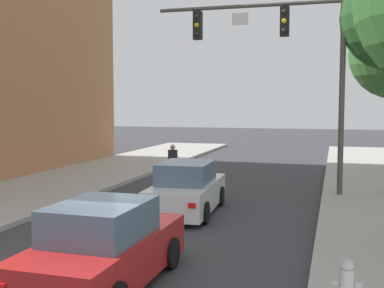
{
  "coord_description": "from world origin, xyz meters",
  "views": [
    {
      "loc": [
        4.41,
        -8.89,
        3.36
      ],
      "look_at": [
        -0.32,
        7.24,
        2.0
      ],
      "focal_mm": 45.94,
      "sensor_mm": 36.0,
      "label": 1
    }
  ],
  "objects": [
    {
      "name": "pedestrian_crossing_road",
      "position": [
        -2.28,
        11.02,
        0.91
      ],
      "size": [
        0.36,
        0.22,
        1.64
      ],
      "color": "#333338",
      "rests_on": "ground"
    },
    {
      "name": "traffic_signal_mast",
      "position": [
        2.65,
        9.24,
        5.36
      ],
      "size": [
        6.86,
        0.38,
        7.5
      ],
      "color": "#514C47",
      "rests_on": "sidewalk_right"
    },
    {
      "name": "ground_plane",
      "position": [
        0.0,
        0.0,
        0.0
      ],
      "size": [
        120.0,
        120.0,
        0.0
      ],
      "primitive_type": "plane",
      "color": "#38383D"
    },
    {
      "name": "car_lead_white",
      "position": [
        0.04,
        5.47,
        0.72
      ],
      "size": [
        2.02,
        4.32,
        1.6
      ],
      "color": "silver",
      "rests_on": "ground"
    },
    {
      "name": "car_following_red",
      "position": [
        0.39,
        -0.9,
        0.72
      ],
      "size": [
        1.87,
        4.26,
        1.6
      ],
      "color": "#B21E1E",
      "rests_on": "ground"
    },
    {
      "name": "fire_hydrant",
      "position": [
        4.64,
        -0.73,
        0.51
      ],
      "size": [
        0.48,
        0.24,
        0.72
      ],
      "color": "#B2B2B7",
      "rests_on": "sidewalk_right"
    }
  ]
}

